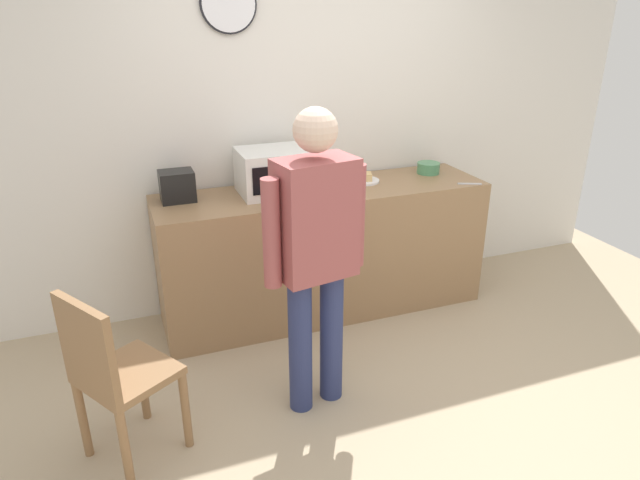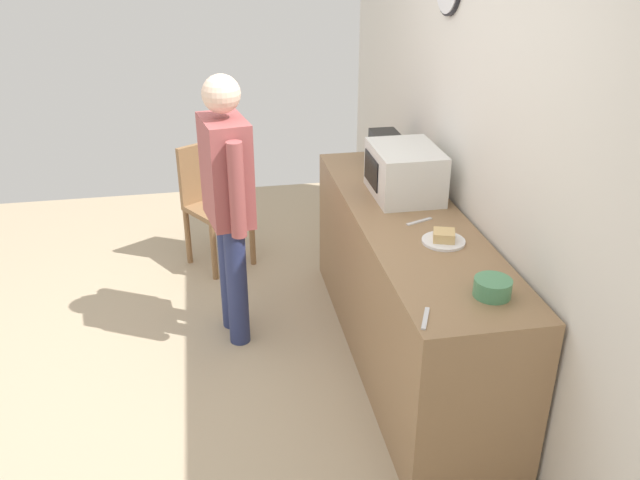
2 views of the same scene
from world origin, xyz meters
TOP-DOWN VIEW (x-y plane):
  - ground_plane at (0.00, 0.00)m, footprint 6.00×6.00m
  - back_wall at (-0.00, 1.60)m, footprint 5.40×0.13m
  - kitchen_counter at (-0.00, 1.22)m, footprint 2.34×0.62m
  - microwave at (-0.33, 1.28)m, footprint 0.50×0.39m
  - sandwich_plate at (0.34, 1.29)m, footprint 0.23×0.23m
  - salad_bowl at (0.89, 1.32)m, footprint 0.17×0.17m
  - toaster at (-0.98, 1.33)m, footprint 0.22×0.18m
  - fork_utensil at (0.07, 1.25)m, footprint 0.08×0.17m
  - spoon_utensil at (1.02, 0.97)m, footprint 0.16×0.09m
  - person_standing at (-0.43, 0.22)m, footprint 0.58×0.31m
  - wooden_chair at (-1.48, 0.13)m, footprint 0.55×0.55m

SIDE VIEW (x-z plane):
  - ground_plane at x=0.00m, z-range 0.00..0.00m
  - kitchen_counter at x=0.00m, z-range 0.00..0.94m
  - wooden_chair at x=-1.48m, z-range 0.05..0.99m
  - fork_utensil at x=0.07m, z-range 0.94..0.95m
  - spoon_utensil at x=1.02m, z-range 0.94..0.95m
  - sandwich_plate at x=0.34m, z-range 0.93..0.99m
  - salad_bowl at x=0.89m, z-range 0.94..1.02m
  - person_standing at x=-0.43m, z-range 0.14..1.83m
  - toaster at x=-0.98m, z-range 0.94..1.14m
  - microwave at x=-0.33m, z-range 0.94..1.24m
  - back_wall at x=0.00m, z-range 0.00..2.60m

